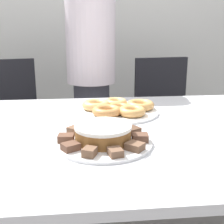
# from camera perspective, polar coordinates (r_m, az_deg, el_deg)

# --- Properties ---
(wall_back) EXTENTS (8.00, 0.05, 2.60)m
(wall_back) POSITION_cam_1_polar(r_m,az_deg,el_deg) (2.79, -3.62, 19.05)
(wall_back) COLOR silver
(wall_back) RESTS_ON ground_plane
(table) EXTENTS (1.58, 1.08, 0.75)m
(table) POSITION_cam_1_polar(r_m,az_deg,el_deg) (1.24, 0.11, -6.64)
(table) COLOR silver
(table) RESTS_ON ground_plane
(person_standing) EXTENTS (0.31, 0.31, 1.57)m
(person_standing) POSITION_cam_1_polar(r_m,az_deg,el_deg) (2.02, -3.81, 6.93)
(person_standing) COLOR #383842
(person_standing) RESTS_ON ground_plane
(office_chair_left) EXTENTS (0.52, 0.52, 0.91)m
(office_chair_left) POSITION_cam_1_polar(r_m,az_deg,el_deg) (2.25, -18.04, -3.31)
(office_chair_left) COLOR black
(office_chair_left) RESTS_ON ground_plane
(office_chair_right) EXTENTS (0.49, 0.49, 0.91)m
(office_chair_right) POSITION_cam_1_polar(r_m,az_deg,el_deg) (2.28, 9.93, -2.48)
(office_chair_right) COLOR black
(office_chair_right) RESTS_ON ground_plane
(plate_cake) EXTENTS (0.34, 0.34, 0.01)m
(plate_cake) POSITION_cam_1_polar(r_m,az_deg,el_deg) (1.08, -1.63, -5.62)
(plate_cake) COLOR white
(plate_cake) RESTS_ON table
(plate_donuts) EXTENTS (0.37, 0.37, 0.01)m
(plate_donuts) POSITION_cam_1_polar(r_m,az_deg,el_deg) (1.44, 1.21, -0.01)
(plate_donuts) COLOR white
(plate_donuts) RESTS_ON table
(frosted_cake) EXTENTS (0.19, 0.19, 0.06)m
(frosted_cake) POSITION_cam_1_polar(r_m,az_deg,el_deg) (1.06, -1.65, -3.89)
(frosted_cake) COLOR brown
(frosted_cake) RESTS_ON plate_cake
(lamington_0) EXTENTS (0.06, 0.05, 0.02)m
(lamington_0) POSITION_cam_1_polar(r_m,az_deg,el_deg) (1.08, -8.42, -4.73)
(lamington_0) COLOR brown
(lamington_0) RESTS_ON plate_cake
(lamington_1) EXTENTS (0.07, 0.06, 0.02)m
(lamington_1) POSITION_cam_1_polar(r_m,az_deg,el_deg) (1.01, -7.59, -6.29)
(lamington_1) COLOR brown
(lamington_1) RESTS_ON plate_cake
(lamington_2) EXTENTS (0.05, 0.06, 0.03)m
(lamington_2) POSITION_cam_1_polar(r_m,az_deg,el_deg) (0.96, -4.12, -7.29)
(lamington_2) COLOR brown
(lamington_2) RESTS_ON plate_cake
(lamington_3) EXTENTS (0.05, 0.06, 0.02)m
(lamington_3) POSITION_cam_1_polar(r_m,az_deg,el_deg) (0.96, 0.61, -7.35)
(lamington_3) COLOR brown
(lamington_3) RESTS_ON plate_cake
(lamington_4) EXTENTS (0.07, 0.07, 0.02)m
(lamington_4) POSITION_cam_1_polar(r_m,az_deg,el_deg) (1.00, 4.20, -6.27)
(lamington_4) COLOR brown
(lamington_4) RESTS_ON plate_cake
(lamington_5) EXTENTS (0.06, 0.05, 0.03)m
(lamington_5) POSITION_cam_1_polar(r_m,az_deg,el_deg) (1.07, 5.17, -4.69)
(lamington_5) COLOR brown
(lamington_5) RESTS_ON plate_cake
(lamington_6) EXTENTS (0.07, 0.07, 0.02)m
(lamington_6) POSITION_cam_1_polar(r_m,az_deg,el_deg) (1.14, 3.59, -3.44)
(lamington_6) COLOR #513828
(lamington_6) RESTS_ON plate_cake
(lamington_7) EXTENTS (0.06, 0.06, 0.03)m
(lamington_7) POSITION_cam_1_polar(r_m,az_deg,el_deg) (1.18, 0.36, -2.64)
(lamington_7) COLOR brown
(lamington_7) RESTS_ON plate_cake
(lamington_8) EXTENTS (0.06, 0.07, 0.02)m
(lamington_8) POSITION_cam_1_polar(r_m,az_deg,el_deg) (1.19, -3.44, -2.79)
(lamington_8) COLOR brown
(lamington_8) RESTS_ON plate_cake
(lamington_9) EXTENTS (0.06, 0.06, 0.03)m
(lamington_9) POSITION_cam_1_polar(r_m,az_deg,el_deg) (1.15, -6.73, -3.39)
(lamington_9) COLOR brown
(lamington_9) RESTS_ON plate_cake
(donut_0) EXTENTS (0.10, 0.10, 0.03)m
(donut_0) POSITION_cam_1_polar(r_m,az_deg,el_deg) (1.43, 1.22, 0.77)
(donut_0) COLOR #D18E4C
(donut_0) RESTS_ON plate_donuts
(donut_1) EXTENTS (0.13, 0.13, 0.04)m
(donut_1) POSITION_cam_1_polar(r_m,az_deg,el_deg) (1.47, 5.17, 1.27)
(donut_1) COLOR tan
(donut_1) RESTS_ON plate_donuts
(donut_2) EXTENTS (0.11, 0.11, 0.04)m
(donut_2) POSITION_cam_1_polar(r_m,az_deg,el_deg) (1.52, 0.64, 1.75)
(donut_2) COLOR #E5AD66
(donut_2) RESTS_ON plate_donuts
(donut_3) EXTENTS (0.13, 0.13, 0.04)m
(donut_3) POSITION_cam_1_polar(r_m,az_deg,el_deg) (1.47, -2.92, 1.30)
(donut_3) COLOR #E5AD66
(donut_3) RESTS_ON plate_donuts
(donut_4) EXTENTS (0.13, 0.13, 0.04)m
(donut_4) POSITION_cam_1_polar(r_m,az_deg,el_deg) (1.37, -0.96, 0.20)
(donut_4) COLOR #C68447
(donut_4) RESTS_ON plate_donuts
(donut_5) EXTENTS (0.12, 0.12, 0.04)m
(donut_5) POSITION_cam_1_polar(r_m,az_deg,el_deg) (1.37, 3.69, 0.14)
(donut_5) COLOR tan
(donut_5) RESTS_ON plate_donuts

